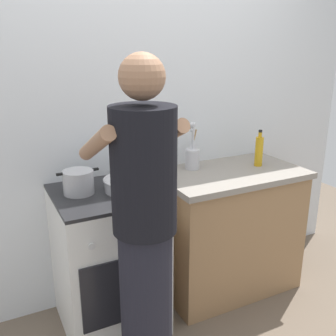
% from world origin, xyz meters
% --- Properties ---
extents(ground, '(6.00, 6.00, 0.00)m').
position_xyz_m(ground, '(0.00, 0.00, 0.00)').
color(ground, '#6B5B4C').
extents(back_wall, '(3.20, 0.10, 2.50)m').
position_xyz_m(back_wall, '(0.20, 0.50, 1.25)').
color(back_wall, silver).
rests_on(back_wall, ground).
extents(countertop, '(1.00, 0.60, 0.90)m').
position_xyz_m(countertop, '(0.55, 0.15, 0.45)').
color(countertop, '#99724C').
rests_on(countertop, ground).
extents(stove_range, '(0.60, 0.62, 0.90)m').
position_xyz_m(stove_range, '(-0.35, 0.15, 0.45)').
color(stove_range, white).
rests_on(stove_range, ground).
extents(pot, '(0.24, 0.18, 0.14)m').
position_xyz_m(pot, '(-0.49, 0.20, 0.97)').
color(pot, '#B2B2B7').
rests_on(pot, stove_range).
extents(mixing_bowl, '(0.30, 0.30, 0.07)m').
position_xyz_m(mixing_bowl, '(-0.21, 0.12, 0.94)').
color(mixing_bowl, '#B7B7BC').
rests_on(mixing_bowl, stove_range).
extents(utensil_crock, '(0.10, 0.10, 0.33)m').
position_xyz_m(utensil_crock, '(0.34, 0.31, 1.00)').
color(utensil_crock, silver).
rests_on(utensil_crock, countertop).
extents(oil_bottle, '(0.06, 0.06, 0.26)m').
position_xyz_m(oil_bottle, '(0.79, 0.16, 1.01)').
color(oil_bottle, gold).
rests_on(oil_bottle, countertop).
extents(person, '(0.41, 0.50, 1.70)m').
position_xyz_m(person, '(-0.33, -0.40, 0.86)').
color(person, black).
rests_on(person, ground).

